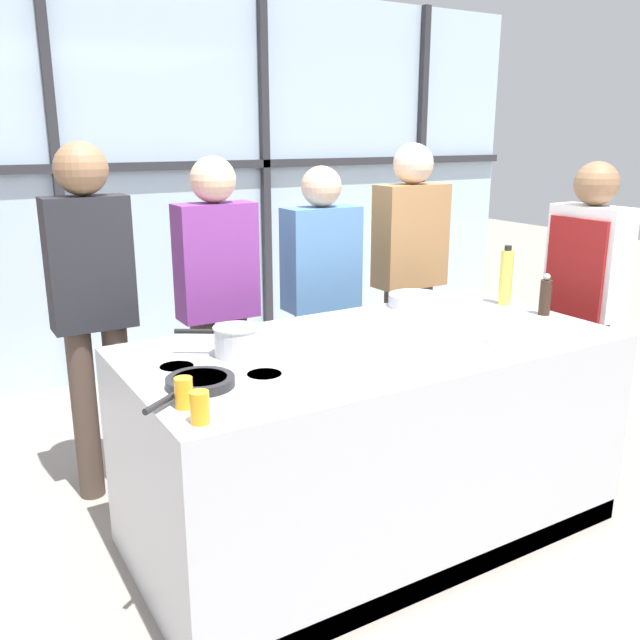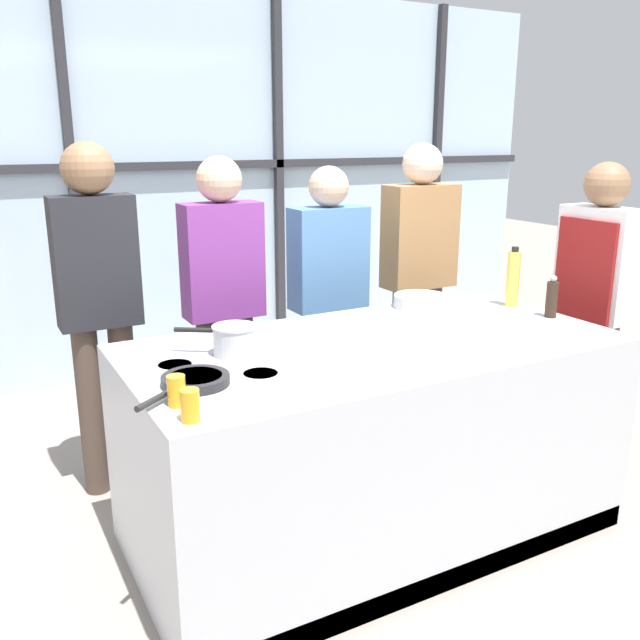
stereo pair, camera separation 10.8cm
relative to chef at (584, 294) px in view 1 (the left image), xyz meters
name	(u,v)px [view 1 (the left image)]	position (x,y,z in m)	size (l,w,h in m)	color
ground_plane	(371,528)	(-1.42, -0.06, -0.93)	(18.00, 18.00, 0.00)	gray
back_window_wall	(168,185)	(-1.42, 2.55, 0.48)	(6.40, 0.10, 2.80)	silver
demo_island	(373,438)	(-1.43, -0.07, -0.47)	(2.11, 1.04, 0.91)	#B7BABF
chef	(584,294)	(0.00, 0.00, 0.00)	(0.23, 0.42, 1.63)	#47382D
spectator_far_left	(93,297)	(-2.37, 0.91, 0.09)	(0.38, 0.24, 1.73)	#47382D
spectator_center_left	(218,295)	(-1.74, 0.91, 0.03)	(0.41, 0.23, 1.66)	#47382D
spectator_center_right	(321,290)	(-1.11, 0.91, -0.02)	(0.43, 0.22, 1.60)	black
spectator_far_right	(410,267)	(-0.48, 0.91, 0.05)	(0.45, 0.24, 1.71)	#47382D
frying_pan	(199,382)	(-2.27, -0.19, 0.00)	(0.38, 0.32, 0.04)	#232326
saucepan	(235,340)	(-2.01, 0.06, 0.04)	(0.30, 0.23, 0.12)	silver
white_plate	(517,343)	(-0.94, -0.41, -0.01)	(0.25, 0.25, 0.01)	white
mixing_bowl	(415,300)	(-0.89, 0.33, 0.01)	(0.28, 0.28, 0.06)	silver
oil_bottle	(506,277)	(-0.47, 0.12, 0.13)	(0.06, 0.06, 0.31)	#E0CC4C
pepper_grinder	(545,296)	(-0.46, -0.13, 0.07)	(0.06, 0.06, 0.21)	#332319
juice_glass_near	(200,407)	(-2.38, -0.48, 0.03)	(0.06, 0.06, 0.10)	orange
juice_glass_far	(184,393)	(-2.38, -0.34, 0.03)	(0.06, 0.06, 0.10)	orange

